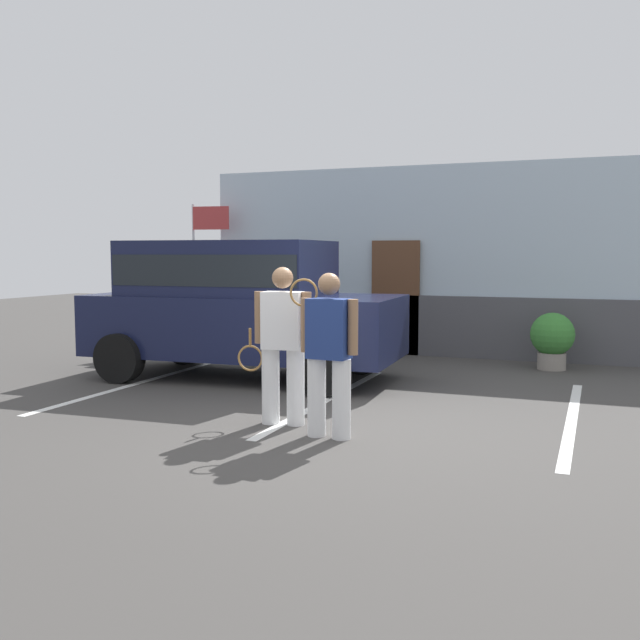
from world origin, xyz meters
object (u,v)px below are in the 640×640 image
Objects in this scene: tennis_player_man at (282,344)px; flag_pole at (202,248)px; tennis_player_woman at (329,352)px; parked_suv at (238,302)px; potted_plant_by_porch at (552,338)px.

tennis_player_man is 0.61× the size of flag_pole.
flag_pole reaches higher than tennis_player_woman.
tennis_player_man is 0.75m from tennis_player_woman.
tennis_player_woman is at bearing -49.78° from flag_pole.
tennis_player_woman is (2.51, -2.80, -0.27)m from parked_suv.
tennis_player_woman is 1.82× the size of potted_plant_by_porch.
flag_pole is (-4.16, 5.36, 1.08)m from tennis_player_man.
parked_suv is at bearing -150.15° from potted_plant_by_porch.
flag_pole is at bearing 176.55° from potted_plant_by_porch.
tennis_player_man is at bearing -23.78° from tennis_player_woman.
potted_plant_by_porch is at bearing -105.57° from tennis_player_woman.
tennis_player_woman is at bearing -109.20° from potted_plant_by_porch.
flag_pole reaches higher than potted_plant_by_porch.
parked_suv is at bearing -51.41° from flag_pole.
tennis_player_man is at bearing -55.77° from parked_suv.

